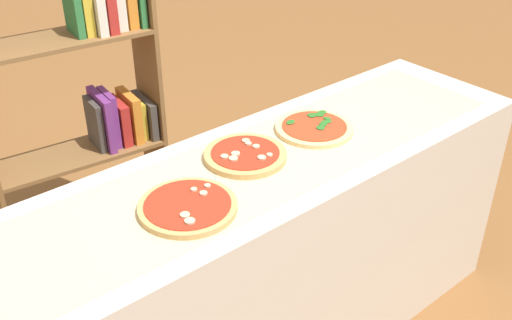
% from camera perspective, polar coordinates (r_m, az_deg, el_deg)
% --- Properties ---
extents(counter, '(2.26, 0.59, 0.90)m').
position_cam_1_polar(counter, '(2.28, 0.00, -10.13)').
color(counter, beige).
rests_on(counter, ground_plane).
extents(parchment_paper, '(2.01, 0.45, 0.00)m').
position_cam_1_polar(parchment_paper, '(2.01, 0.00, -0.46)').
color(parchment_paper, beige).
rests_on(parchment_paper, counter).
extents(pizza_mushroom_0, '(0.30, 0.30, 0.03)m').
position_cam_1_polar(pizza_mushroom_0, '(1.80, -6.46, -4.39)').
color(pizza_mushroom_0, tan).
rests_on(pizza_mushroom_0, parchment_paper).
extents(pizza_mushroom_1, '(0.28, 0.28, 0.03)m').
position_cam_1_polar(pizza_mushroom_1, '(2.04, -1.02, 0.47)').
color(pizza_mushroom_1, tan).
rests_on(pizza_mushroom_1, parchment_paper).
extents(pizza_spinach_2, '(0.29, 0.29, 0.02)m').
position_cam_1_polar(pizza_spinach_2, '(2.23, 5.53, 3.04)').
color(pizza_spinach_2, '#E5C17F').
rests_on(pizza_spinach_2, parchment_paper).
extents(bookshelf, '(0.80, 0.35, 1.65)m').
position_cam_1_polar(bookshelf, '(2.78, -15.35, 5.80)').
color(bookshelf, brown).
rests_on(bookshelf, ground_plane).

